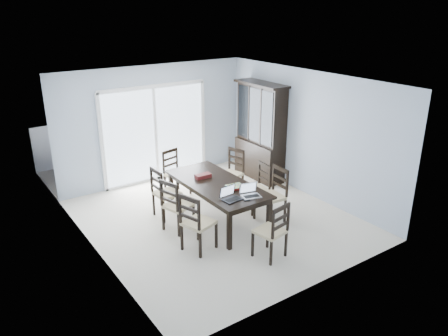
# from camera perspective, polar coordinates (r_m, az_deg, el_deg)

# --- Properties ---
(floor) EXTENTS (5.00, 5.00, 0.00)m
(floor) POSITION_cam_1_polar(r_m,az_deg,el_deg) (8.29, -0.93, -6.71)
(floor) COLOR beige
(floor) RESTS_ON ground
(ceiling) EXTENTS (5.00, 5.00, 0.00)m
(ceiling) POSITION_cam_1_polar(r_m,az_deg,el_deg) (7.45, -1.04, 11.31)
(ceiling) COLOR white
(ceiling) RESTS_ON back_wall
(back_wall) EXTENTS (4.50, 0.02, 2.60)m
(back_wall) POSITION_cam_1_polar(r_m,az_deg,el_deg) (9.87, -9.09, 5.69)
(back_wall) COLOR #A5B3C5
(back_wall) RESTS_ON floor
(wall_left) EXTENTS (0.02, 5.00, 2.60)m
(wall_left) POSITION_cam_1_polar(r_m,az_deg,el_deg) (6.87, -16.81, -1.73)
(wall_left) COLOR #A5B3C5
(wall_left) RESTS_ON floor
(wall_right) EXTENTS (0.02, 5.00, 2.60)m
(wall_right) POSITION_cam_1_polar(r_m,az_deg,el_deg) (9.15, 10.87, 4.39)
(wall_right) COLOR #A5B3C5
(wall_right) RESTS_ON floor
(balcony) EXTENTS (4.50, 2.00, 0.10)m
(balcony) POSITION_cam_1_polar(r_m,az_deg,el_deg) (11.15, -10.95, 0.05)
(balcony) COLOR gray
(balcony) RESTS_ON ground
(railing) EXTENTS (4.50, 0.06, 1.10)m
(railing) POSITION_cam_1_polar(r_m,az_deg,el_deg) (11.84, -13.14, 4.18)
(railing) COLOR #99999E
(railing) RESTS_ON balcony
(dining_table) EXTENTS (1.00, 2.20, 0.75)m
(dining_table) POSITION_cam_1_polar(r_m,az_deg,el_deg) (8.00, -0.95, -2.43)
(dining_table) COLOR black
(dining_table) RESTS_ON floor
(china_hutch) EXTENTS (0.50, 1.38, 2.20)m
(china_hutch) POSITION_cam_1_polar(r_m,az_deg,el_deg) (9.95, 4.77, 4.65)
(china_hutch) COLOR black
(china_hutch) RESTS_ON floor
(sliding_door) EXTENTS (2.52, 0.05, 2.18)m
(sliding_door) POSITION_cam_1_polar(r_m,az_deg,el_deg) (9.90, -8.96, 4.47)
(sliding_door) COLOR silver
(sliding_door) RESTS_ON floor
(chair_left_near) EXTENTS (0.57, 0.56, 1.18)m
(chair_left_near) POSITION_cam_1_polar(r_m,az_deg,el_deg) (7.02, -3.89, -6.42)
(chair_left_near) COLOR black
(chair_left_near) RESTS_ON floor
(chair_left_mid) EXTENTS (0.54, 0.53, 1.14)m
(chair_left_mid) POSITION_cam_1_polar(r_m,az_deg,el_deg) (7.67, -6.58, -4.23)
(chair_left_mid) COLOR black
(chair_left_mid) RESTS_ON floor
(chair_left_far) EXTENTS (0.46, 0.45, 1.15)m
(chair_left_far) POSITION_cam_1_polar(r_m,az_deg,el_deg) (8.18, -8.08, -2.58)
(chair_left_far) COLOR black
(chair_left_far) RESTS_ON floor
(chair_right_near) EXTENTS (0.48, 0.47, 1.19)m
(chair_right_near) POSITION_cam_1_polar(r_m,az_deg,el_deg) (8.08, 6.66, -2.68)
(chair_right_near) COLOR black
(chair_right_near) RESTS_ON floor
(chair_right_mid) EXTENTS (0.45, 0.44, 1.08)m
(chair_right_mid) POSITION_cam_1_polar(r_m,az_deg,el_deg) (8.48, 4.69, -1.86)
(chair_right_mid) COLOR black
(chair_right_mid) RESTS_ON floor
(chair_right_far) EXTENTS (0.53, 0.52, 1.13)m
(chair_right_far) POSITION_cam_1_polar(r_m,az_deg,el_deg) (9.15, 1.18, 0.12)
(chair_right_far) COLOR black
(chair_right_far) RESTS_ON floor
(chair_end_near) EXTENTS (0.49, 0.50, 1.11)m
(chair_end_near) POSITION_cam_1_polar(r_m,az_deg,el_deg) (6.88, 6.67, -7.50)
(chair_end_near) COLOR black
(chair_end_near) RESTS_ON floor
(chair_end_far) EXTENTS (0.51, 0.52, 1.11)m
(chair_end_far) POSITION_cam_1_polar(r_m,az_deg,el_deg) (9.23, -6.56, 0.09)
(chair_end_far) COLOR black
(chair_end_far) RESTS_ON floor
(laptop_dark) EXTENTS (0.34, 0.25, 0.22)m
(laptop_dark) POSITION_cam_1_polar(r_m,az_deg,el_deg) (7.27, 1.11, -3.80)
(laptop_dark) COLOR black
(laptop_dark) RESTS_ON dining_table
(laptop_silver) EXTENTS (0.36, 0.29, 0.22)m
(laptop_silver) POSITION_cam_1_polar(r_m,az_deg,el_deg) (7.39, 3.57, -3.40)
(laptop_silver) COLOR #B8B8BB
(laptop_silver) RESTS_ON dining_table
(book_stack) EXTENTS (0.32, 0.26, 0.05)m
(book_stack) POSITION_cam_1_polar(r_m,az_deg,el_deg) (7.73, 1.40, -2.49)
(book_stack) COLOR maroon
(book_stack) RESTS_ON dining_table
(cell_phone) EXTENTS (0.12, 0.09, 0.01)m
(cell_phone) POSITION_cam_1_polar(r_m,az_deg,el_deg) (7.27, 3.01, -4.23)
(cell_phone) COLOR black
(cell_phone) RESTS_ON dining_table
(game_box) EXTENTS (0.30, 0.16, 0.07)m
(game_box) POSITION_cam_1_polar(r_m,az_deg,el_deg) (8.18, -2.76, -1.05)
(game_box) COLOR #460E19
(game_box) RESTS_ON dining_table
(hot_tub) EXTENTS (1.99, 1.84, 0.90)m
(hot_tub) POSITION_cam_1_polar(r_m,az_deg,el_deg) (10.98, -12.28, 2.40)
(hot_tub) COLOR brown
(hot_tub) RESTS_ON balcony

